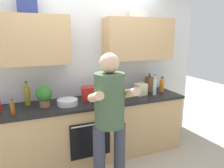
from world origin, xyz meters
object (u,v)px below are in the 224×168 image
object	(u,v)px
bottle_oil	(27,95)
potted_herb	(44,95)
bottle_vinegar	(122,90)
cup_ceramic	(108,93)
knife_block	(149,84)
person_standing	(110,113)
mixing_bowl	(67,102)
bottle_juice	(162,85)
bottle_syrup	(12,108)
grocery_bag_crisps	(89,93)
bottle_wine	(123,94)
bottle_water	(155,87)
grocery_bag_rice	(141,89)
bottle_soda	(104,92)

from	to	relation	value
bottle_oil	potted_herb	xyz separation A→B (m)	(0.21, -0.16, 0.03)
bottle_vinegar	cup_ceramic	size ratio (longest dim) A/B	2.87
knife_block	potted_herb	bearing A→B (deg)	-174.73
bottle_vinegar	bottle_oil	xyz separation A→B (m)	(-1.37, 0.10, 0.03)
person_standing	mixing_bowl	xyz separation A→B (m)	(-0.35, 0.70, -0.04)
bottle_juice	knife_block	size ratio (longest dim) A/B	0.83
knife_block	bottle_syrup	bearing A→B (deg)	-171.39
bottle_oil	grocery_bag_crisps	xyz separation A→B (m)	(0.85, -0.06, -0.04)
bottle_wine	bottle_water	xyz separation A→B (m)	(0.61, 0.10, 0.03)
bottle_vinegar	bottle_syrup	bearing A→B (deg)	-172.18
grocery_bag_crisps	grocery_bag_rice	distance (m)	0.84
bottle_juice	bottle_water	xyz separation A→B (m)	(-0.23, -0.13, 0.03)
grocery_bag_rice	cup_ceramic	bearing A→B (deg)	165.14
mixing_bowl	grocery_bag_crisps	size ratio (longest dim) A/B	1.36
person_standing	bottle_oil	distance (m)	1.24
bottle_juice	bottle_vinegar	bearing A→B (deg)	-179.51
bottle_water	mixing_bowl	world-z (taller)	bottle_water
bottle_juice	bottle_wine	distance (m)	0.87
bottle_juice	grocery_bag_rice	bearing A→B (deg)	-174.29
bottle_oil	grocery_bag_crisps	world-z (taller)	bottle_oil
grocery_bag_rice	mixing_bowl	bearing A→B (deg)	-177.22
bottle_soda	cup_ceramic	bearing A→B (deg)	55.96
bottle_juice	person_standing	bearing A→B (deg)	-147.79
grocery_bag_rice	potted_herb	bearing A→B (deg)	-179.43
person_standing	grocery_bag_rice	size ratio (longest dim) A/B	8.95
bottle_wine	grocery_bag_rice	size ratio (longest dim) A/B	1.31
bottle_wine	bottle_water	size ratio (longest dim) A/B	0.74
bottle_soda	bottle_vinegar	distance (m)	0.37
bottle_wine	grocery_bag_rice	world-z (taller)	bottle_wine
bottle_soda	bottle_water	bearing A→B (deg)	0.64
bottle_soda	grocery_bag_crisps	size ratio (longest dim) A/B	1.74
mixing_bowl	grocery_bag_crisps	distance (m)	0.38
person_standing	grocery_bag_rice	world-z (taller)	person_standing
bottle_soda	grocery_bag_crisps	bearing A→B (deg)	134.87
bottle_water	knife_block	xyz separation A→B (m)	(0.04, 0.23, -0.01)
person_standing	bottle_wine	size ratio (longest dim) A/B	6.81
cup_ceramic	bottle_oil	bearing A→B (deg)	179.63
bottle_syrup	potted_herb	world-z (taller)	potted_herb
knife_block	bottle_vinegar	bearing A→B (deg)	-169.23
grocery_bag_crisps	bottle_wine	bearing A→B (deg)	-32.43
cup_ceramic	mixing_bowl	world-z (taller)	cup_ceramic
bottle_soda	cup_ceramic	size ratio (longest dim) A/B	3.90
person_standing	bottle_soda	bearing A→B (deg)	75.06
grocery_bag_crisps	grocery_bag_rice	xyz separation A→B (m)	(0.84, -0.08, -0.00)
person_standing	bottle_soda	size ratio (longest dim) A/B	4.60
mixing_bowl	bottle_soda	bearing A→B (deg)	-4.32
bottle_vinegar	bottle_oil	distance (m)	1.37
bottle_oil	cup_ceramic	world-z (taller)	bottle_oil
bottle_water	mixing_bowl	bearing A→B (deg)	178.77
bottle_juice	bottle_syrup	bearing A→B (deg)	-174.57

